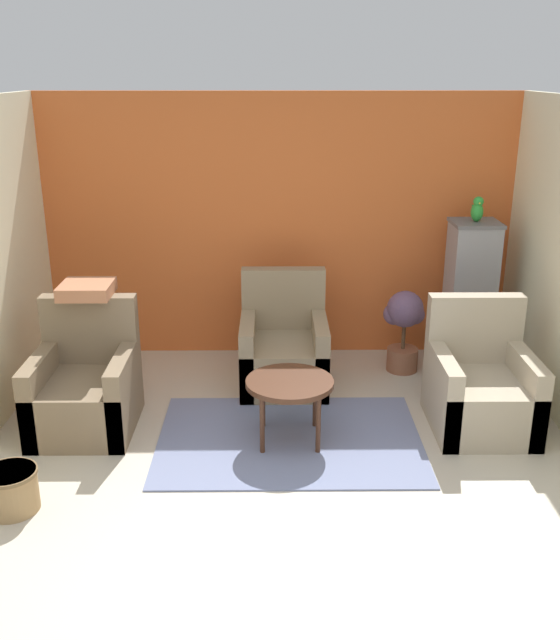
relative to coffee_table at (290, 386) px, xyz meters
name	(u,v)px	position (x,y,z in m)	size (l,w,h in m)	color
ground_plane	(282,545)	(-0.07, -1.24, -0.43)	(20.00, 20.00, 0.00)	beige
wall_back_accent	(278,228)	(-0.07, 1.82, 0.78)	(4.41, 0.06, 2.43)	orange
area_rug	(289,439)	(0.00, 0.00, -0.43)	(1.95, 1.38, 0.01)	slate
coffee_table	(290,386)	(0.00, 0.00, 0.00)	(0.64, 0.64, 0.48)	#472819
armchair_left	(86,390)	(-1.55, 0.24, -0.14)	(0.74, 0.82, 0.96)	#7A664C
armchair_right	(480,390)	(1.46, 0.22, -0.14)	(0.74, 0.82, 0.96)	tan
armchair_middle	(284,352)	(-0.03, 1.01, -0.14)	(0.74, 0.82, 0.96)	#8E7A5B
birdcage	(469,299)	(1.64, 1.38, 0.22)	(0.51, 0.51, 1.36)	slate
parrot	(477,210)	(1.64, 1.38, 1.03)	(0.10, 0.19, 0.22)	green
potted_plant	(404,323)	(1.05, 1.29, 0.02)	(0.36, 0.33, 0.75)	brown
wicker_basket	(11,489)	(-1.75, -0.87, -0.29)	(0.35, 0.35, 0.27)	#A37F51
throw_pillow	(87,289)	(-1.55, 0.53, 0.58)	(0.39, 0.39, 0.10)	#B2704C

